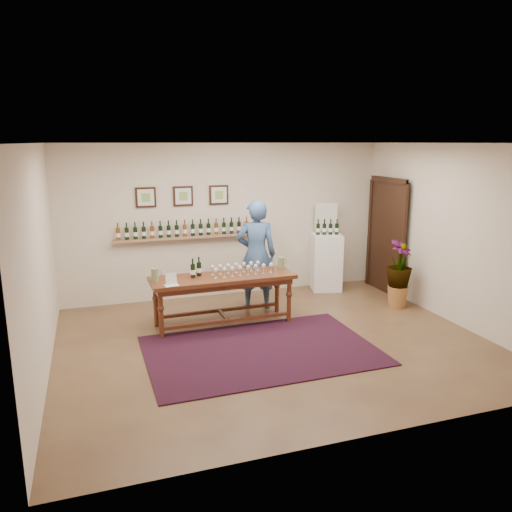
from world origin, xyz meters
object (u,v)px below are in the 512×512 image
object	(u,v)px
tasting_table	(223,283)
potted_plant	(399,274)
person	(256,255)
display_pedestal	(326,262)

from	to	relation	value
tasting_table	potted_plant	distance (m)	3.09
tasting_table	potted_plant	bearing A→B (deg)	-4.14
tasting_table	person	size ratio (longest dim) A/B	1.20
tasting_table	potted_plant	world-z (taller)	potted_plant
tasting_table	display_pedestal	world-z (taller)	display_pedestal
tasting_table	person	bearing A→B (deg)	37.94
potted_plant	person	world-z (taller)	person
display_pedestal	person	bearing A→B (deg)	-159.20
display_pedestal	potted_plant	distance (m)	1.55
potted_plant	person	xyz separation A→B (m)	(-2.34, 0.77, 0.34)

